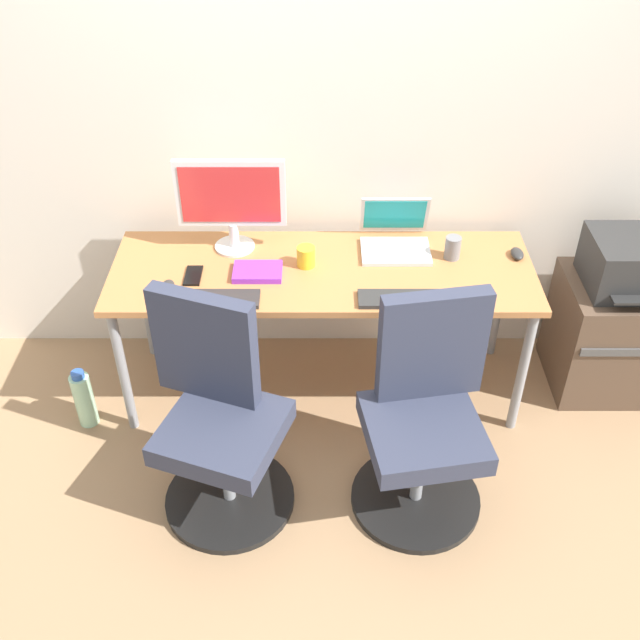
# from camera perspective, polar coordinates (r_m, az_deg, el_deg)

# --- Properties ---
(ground_plane) EXTENTS (5.28, 5.28, 0.00)m
(ground_plane) POSITION_cam_1_polar(r_m,az_deg,el_deg) (3.71, -0.00, -5.08)
(ground_plane) COLOR #9E7A56
(back_wall) EXTENTS (4.40, 0.04, 2.60)m
(back_wall) POSITION_cam_1_polar(r_m,az_deg,el_deg) (3.35, -0.03, 16.30)
(back_wall) COLOR silver
(back_wall) RESTS_ON ground
(desk) EXTENTS (1.86, 0.63, 0.70)m
(desk) POSITION_cam_1_polar(r_m,az_deg,el_deg) (3.31, -0.00, 3.07)
(desk) COLOR #B77542
(desk) RESTS_ON ground
(office_chair_left) EXTENTS (0.56, 0.56, 0.94)m
(office_chair_left) POSITION_cam_1_polar(r_m,az_deg,el_deg) (2.98, -7.93, -7.55)
(office_chair_left) COLOR black
(office_chair_left) RESTS_ON ground
(office_chair_right) EXTENTS (0.54, 0.54, 0.94)m
(office_chair_right) POSITION_cam_1_polar(r_m,az_deg,el_deg) (2.99, 7.80, -7.46)
(office_chair_right) COLOR black
(office_chair_right) RESTS_ON ground
(side_cabinet) EXTENTS (0.50, 0.48, 0.57)m
(side_cabinet) POSITION_cam_1_polar(r_m,az_deg,el_deg) (3.83, 21.05, -0.92)
(side_cabinet) COLOR brown
(side_cabinet) RESTS_ON ground
(printer) EXTENTS (0.38, 0.40, 0.24)m
(printer) POSITION_cam_1_polar(r_m,az_deg,el_deg) (3.61, 22.48, 4.10)
(printer) COLOR #2D2D2D
(printer) RESTS_ON side_cabinet
(water_bottle_on_floor) EXTENTS (0.09, 0.09, 0.31)m
(water_bottle_on_floor) POSITION_cam_1_polar(r_m,az_deg,el_deg) (3.60, -17.75, -5.81)
(water_bottle_on_floor) COLOR #A5D8B2
(water_bottle_on_floor) RESTS_ON ground
(desktop_monitor) EXTENTS (0.48, 0.18, 0.43)m
(desktop_monitor) POSITION_cam_1_polar(r_m,az_deg,el_deg) (3.32, -7.04, 9.15)
(desktop_monitor) COLOR silver
(desktop_monitor) RESTS_ON desk
(open_laptop) EXTENTS (0.31, 0.29, 0.22)m
(open_laptop) POSITION_cam_1_polar(r_m,az_deg,el_deg) (3.42, 5.55, 6.41)
(open_laptop) COLOR silver
(open_laptop) RESTS_ON desk
(keyboard_by_monitor) EXTENTS (0.34, 0.12, 0.02)m
(keyboard_by_monitor) POSITION_cam_1_polar(r_m,az_deg,el_deg) (3.11, -7.95, 1.58)
(keyboard_by_monitor) COLOR #2D2D2D
(keyboard_by_monitor) RESTS_ON desk
(keyboard_by_laptop) EXTENTS (0.34, 0.12, 0.02)m
(keyboard_by_laptop) POSITION_cam_1_polar(r_m,az_deg,el_deg) (3.09, 5.87, 1.62)
(keyboard_by_laptop) COLOR #2D2D2D
(keyboard_by_laptop) RESTS_ON desk
(mouse_by_monitor) EXTENTS (0.06, 0.10, 0.03)m
(mouse_by_monitor) POSITION_cam_1_polar(r_m,az_deg,el_deg) (3.20, -11.75, 2.49)
(mouse_by_monitor) COLOR #2D2D2D
(mouse_by_monitor) RESTS_ON desk
(mouse_by_laptop) EXTENTS (0.06, 0.10, 0.03)m
(mouse_by_laptop) POSITION_cam_1_polar(r_m,az_deg,el_deg) (3.46, 14.61, 4.96)
(mouse_by_laptop) COLOR #2D2D2D
(mouse_by_laptop) RESTS_ON desk
(coffee_mug) EXTENTS (0.08, 0.08, 0.09)m
(coffee_mug) POSITION_cam_1_polar(r_m,az_deg,el_deg) (3.27, -1.28, 4.86)
(coffee_mug) COLOR yellow
(coffee_mug) RESTS_ON desk
(pen_cup) EXTENTS (0.07, 0.07, 0.10)m
(pen_cup) POSITION_cam_1_polar(r_m,az_deg,el_deg) (3.37, 9.89, 5.48)
(pen_cup) COLOR slate
(pen_cup) RESTS_ON desk
(phone_near_monitor) EXTENTS (0.07, 0.14, 0.01)m
(phone_near_monitor) POSITION_cam_1_polar(r_m,az_deg,el_deg) (3.27, -9.85, 3.33)
(phone_near_monitor) COLOR black
(phone_near_monitor) RESTS_ON desk
(notebook) EXTENTS (0.21, 0.15, 0.03)m
(notebook) POSITION_cam_1_polar(r_m,az_deg,el_deg) (3.24, -4.99, 3.68)
(notebook) COLOR purple
(notebook) RESTS_ON desk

